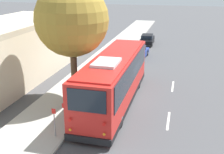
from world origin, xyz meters
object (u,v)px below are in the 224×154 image
at_px(shuttle_bus, 114,77).
at_px(sign_post_far, 64,114).
at_px(parked_sedan_blue, 137,53).
at_px(sign_post_near, 54,122).
at_px(parked_sedan_black, 147,40).
at_px(street_tree, 72,14).

relative_size(shuttle_bus, sign_post_far, 8.45).
relative_size(parked_sedan_blue, sign_post_near, 2.88).
bearing_deg(parked_sedan_blue, shuttle_bus, -173.47).
bearing_deg(parked_sedan_black, shuttle_bus, 179.11).
distance_m(shuttle_bus, parked_sedan_blue, 12.15).
distance_m(street_tree, sign_post_far, 6.62).
bearing_deg(shuttle_bus, sign_post_near, 159.46).
xyz_separation_m(parked_sedan_blue, parked_sedan_black, (7.52, -0.10, -0.02)).
height_order(shuttle_bus, parked_sedan_blue, shuttle_bus).
bearing_deg(parked_sedan_black, street_tree, 170.60).
relative_size(parked_sedan_black, sign_post_far, 3.38).
bearing_deg(shuttle_bus, parked_sedan_black, 1.18).
bearing_deg(street_tree, parked_sedan_black, -7.67).
xyz_separation_m(parked_sedan_black, sign_post_far, (-23.53, 1.71, 0.26)).
relative_size(parked_sedan_black, sign_post_near, 2.83).
height_order(parked_sedan_blue, sign_post_far, sign_post_far).
relative_size(sign_post_near, sign_post_far, 1.20).
xyz_separation_m(shuttle_bus, parked_sedan_blue, (12.07, 0.38, -1.31)).
bearing_deg(sign_post_far, shuttle_bus, -26.82).
height_order(parked_sedan_blue, street_tree, street_tree).
xyz_separation_m(parked_sedan_blue, street_tree, (-11.89, 2.52, 5.35)).
bearing_deg(sign_post_far, street_tree, 12.38).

